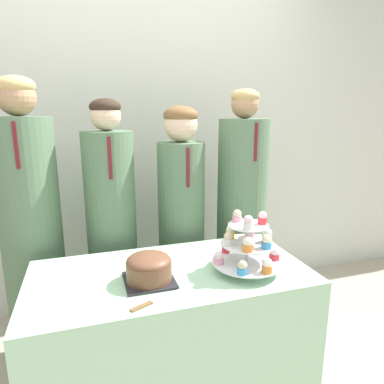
{
  "coord_description": "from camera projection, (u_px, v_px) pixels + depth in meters",
  "views": [
    {
      "loc": [
        -0.34,
        -1.09,
        1.43
      ],
      "look_at": [
        0.11,
        0.34,
        1.08
      ],
      "focal_mm": 32.0,
      "sensor_mm": 36.0,
      "label": 1
    }
  ],
  "objects": [
    {
      "name": "student_2",
      "position": [
        182.0,
        231.0,
        2.12
      ],
      "size": [
        0.28,
        0.29,
        1.46
      ],
      "color": "#567556",
      "rests_on": "ground_plane"
    },
    {
      "name": "table",
      "position": [
        172.0,
        340.0,
        1.64
      ],
      "size": [
        1.26,
        0.62,
        0.72
      ],
      "color": "#A8DBB2",
      "rests_on": "ground_plane"
    },
    {
      "name": "wall_back",
      "position": [
        132.0,
        123.0,
        2.44
      ],
      "size": [
        9.0,
        0.06,
        2.7
      ],
      "color": "silver",
      "rests_on": "ground_plane"
    },
    {
      "name": "student_1",
      "position": [
        113.0,
        238.0,
        2.0
      ],
      "size": [
        0.28,
        0.29,
        1.5
      ],
      "color": "#567556",
      "rests_on": "ground_plane"
    },
    {
      "name": "round_cake",
      "position": [
        149.0,
        267.0,
        1.45
      ],
      "size": [
        0.21,
        0.21,
        0.13
      ],
      "color": "#232328",
      "rests_on": "table"
    },
    {
      "name": "cupcake_stand",
      "position": [
        249.0,
        245.0,
        1.54
      ],
      "size": [
        0.32,
        0.32,
        0.28
      ],
      "color": "silver",
      "rests_on": "table"
    },
    {
      "name": "student_3",
      "position": [
        241.0,
        221.0,
        2.24
      ],
      "size": [
        0.31,
        0.32,
        1.57
      ],
      "color": "#567556",
      "rests_on": "ground_plane"
    },
    {
      "name": "cake_knife",
      "position": [
        154.0,
        301.0,
        1.31
      ],
      "size": [
        0.29,
        0.14,
        0.01
      ],
      "rotation": [
        0.0,
        0.0,
        0.42
      ],
      "color": "silver",
      "rests_on": "table"
    },
    {
      "name": "student_0",
      "position": [
        32.0,
        238.0,
        1.86
      ],
      "size": [
        0.32,
        0.32,
        1.61
      ],
      "color": "#567556",
      "rests_on": "ground_plane"
    }
  ]
}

